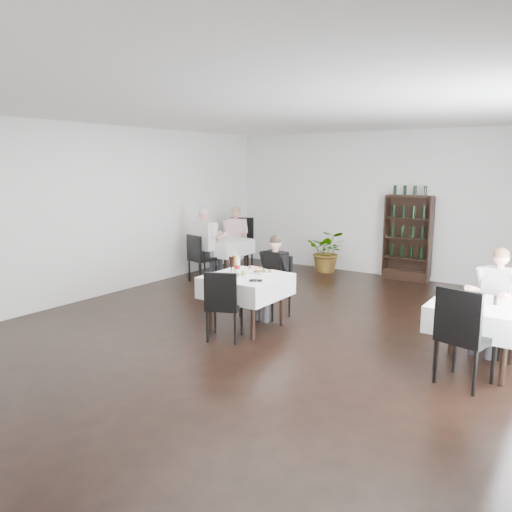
{
  "coord_description": "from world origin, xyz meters",
  "views": [
    {
      "loc": [
        3.71,
        -5.58,
        2.3
      ],
      "look_at": [
        -0.27,
        0.2,
        1.02
      ],
      "focal_mm": 35.0,
      "sensor_mm": 36.0,
      "label": 1
    }
  ],
  "objects_px": {
    "wine_shelf": "(408,239)",
    "potted_tree": "(328,251)",
    "main_table": "(246,286)",
    "diner_main": "(272,271)"
  },
  "relations": [
    {
      "from": "wine_shelf",
      "to": "main_table",
      "type": "bearing_deg",
      "value": -101.78
    },
    {
      "from": "wine_shelf",
      "to": "potted_tree",
      "type": "xyz_separation_m",
      "value": [
        -1.66,
        -0.21,
        -0.38
      ]
    },
    {
      "from": "potted_tree",
      "to": "wine_shelf",
      "type": "bearing_deg",
      "value": 7.24
    },
    {
      "from": "main_table",
      "to": "diner_main",
      "type": "relative_size",
      "value": 0.81
    },
    {
      "from": "wine_shelf",
      "to": "diner_main",
      "type": "distance_m",
      "value": 3.8
    },
    {
      "from": "main_table",
      "to": "diner_main",
      "type": "distance_m",
      "value": 0.62
    },
    {
      "from": "wine_shelf",
      "to": "diner_main",
      "type": "bearing_deg",
      "value": -102.94
    },
    {
      "from": "wine_shelf",
      "to": "potted_tree",
      "type": "distance_m",
      "value": 1.72
    },
    {
      "from": "potted_tree",
      "to": "diner_main",
      "type": "distance_m",
      "value": 3.6
    },
    {
      "from": "wine_shelf",
      "to": "main_table",
      "type": "height_order",
      "value": "wine_shelf"
    }
  ]
}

